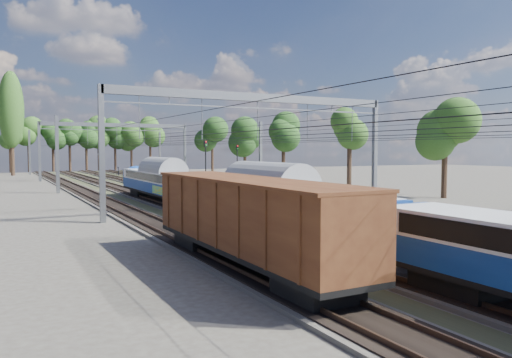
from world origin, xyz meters
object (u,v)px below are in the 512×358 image
signal_near (206,160)px  signal_far (237,161)px  worker (119,171)px  emu_train (272,195)px  freight_boxcar (247,217)px

signal_near → signal_far: size_ratio=1.07×
worker → signal_far: 36.72m
worker → emu_train: bearing=-176.5°
freight_boxcar → worker: bearing=81.3°
emu_train → worker: bearing=84.3°
worker → signal_near: (0.15, -41.05, 2.79)m
freight_boxcar → signal_near: 34.29m
worker → freight_boxcar: bearing=-179.5°
worker → signal_far: size_ratio=0.32×
emu_train → worker: (6.76, 67.49, -1.49)m
signal_near → signal_far: 7.91m
emu_train → worker: size_ratio=33.84×
emu_train → signal_near: (6.91, 26.44, 1.30)m
freight_boxcar → signal_near: size_ratio=2.37×
signal_near → worker: bearing=74.9°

